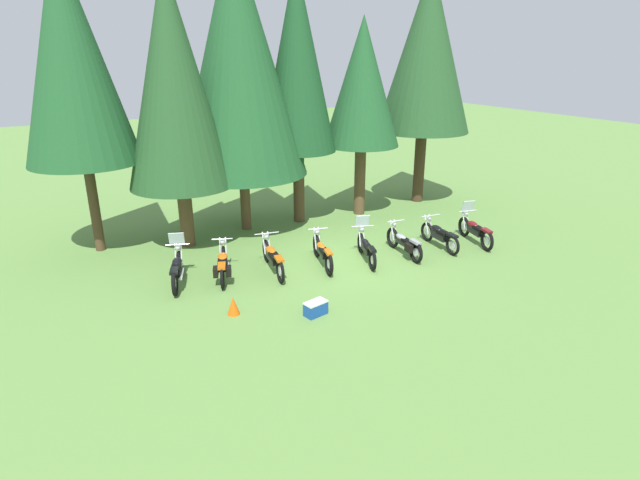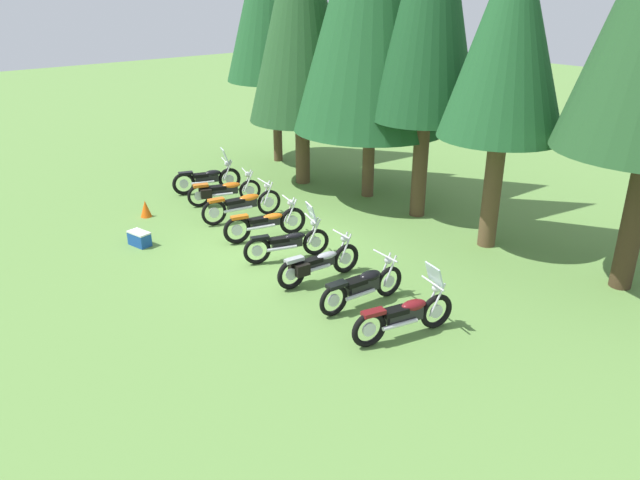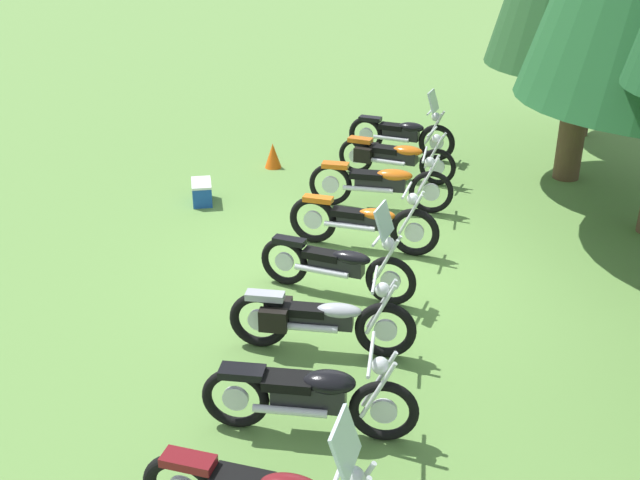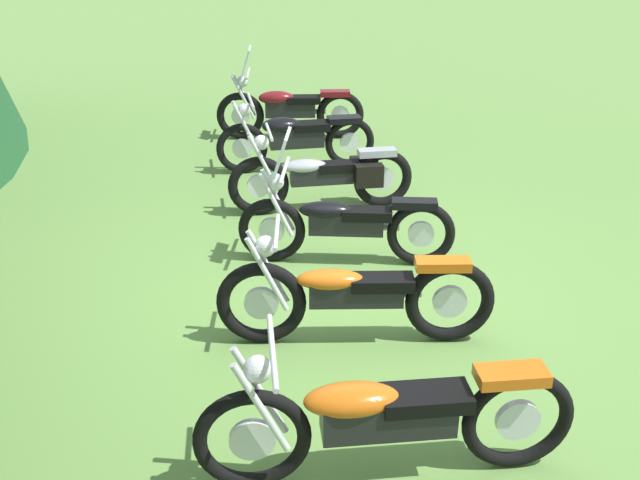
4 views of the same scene
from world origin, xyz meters
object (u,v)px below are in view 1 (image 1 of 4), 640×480
(motorcycle_4, at_px, (366,248))
(motorcycle_6, at_px, (439,235))
(motorcycle_3, at_px, (323,252))
(pine_tree_1, at_px, (173,80))
(pine_tree_2, at_px, (238,58))
(motorcycle_1, at_px, (223,264))
(motorcycle_5, at_px, (405,243))
(motorcycle_7, at_px, (475,230))
(motorcycle_0, at_px, (177,269))
(traffic_cone, at_px, (233,306))
(pine_tree_4, at_px, (362,84))
(picnic_cooler, at_px, (316,308))
(pine_tree_0, at_px, (71,56))
(pine_tree_5, at_px, (427,51))
(pine_tree_3, at_px, (297,60))
(motorcycle_2, at_px, (273,257))

(motorcycle_4, bearing_deg, motorcycle_6, -75.21)
(motorcycle_3, height_order, motorcycle_6, motorcycle_3)
(pine_tree_1, height_order, pine_tree_2, pine_tree_2)
(motorcycle_4, bearing_deg, motorcycle_1, 97.56)
(motorcycle_1, xyz_separation_m, motorcycle_4, (4.43, -0.92, 0.01))
(motorcycle_3, distance_m, motorcycle_5, 2.81)
(motorcycle_5, height_order, motorcycle_7, motorcycle_7)
(motorcycle_0, height_order, motorcycle_7, motorcycle_0)
(pine_tree_2, bearing_deg, pine_tree_1, -164.16)
(motorcycle_7, relative_size, traffic_cone, 4.53)
(traffic_cone, bearing_deg, pine_tree_4, 37.44)
(motorcycle_6, bearing_deg, picnic_cooler, 115.43)
(pine_tree_0, height_order, pine_tree_4, pine_tree_0)
(motorcycle_1, bearing_deg, pine_tree_2, -9.52)
(motorcycle_3, relative_size, motorcycle_7, 1.02)
(motorcycle_1, height_order, traffic_cone, motorcycle_1)
(motorcycle_6, height_order, pine_tree_5, pine_tree_5)
(pine_tree_0, bearing_deg, pine_tree_3, -3.38)
(motorcycle_5, bearing_deg, pine_tree_1, 60.16)
(pine_tree_0, distance_m, picnic_cooler, 10.47)
(motorcycle_1, xyz_separation_m, picnic_cooler, (1.31, -3.30, -0.25))
(motorcycle_2, relative_size, pine_tree_3, 0.26)
(pine_tree_4, bearing_deg, pine_tree_3, 173.53)
(motorcycle_5, bearing_deg, motorcycle_1, 85.23)
(motorcycle_2, relative_size, pine_tree_1, 0.27)
(motorcycle_7, distance_m, pine_tree_1, 11.10)
(pine_tree_3, relative_size, picnic_cooler, 14.42)
(motorcycle_0, distance_m, pine_tree_0, 7.13)
(pine_tree_4, bearing_deg, picnic_cooler, -129.98)
(pine_tree_0, height_order, pine_tree_2, pine_tree_2)
(motorcycle_6, bearing_deg, motorcycle_2, 86.77)
(motorcycle_2, xyz_separation_m, pine_tree_5, (8.81, 4.08, 5.82))
(motorcycle_0, relative_size, motorcycle_6, 0.98)
(pine_tree_2, height_order, pine_tree_4, pine_tree_2)
(pine_tree_0, bearing_deg, motorcycle_3, -38.97)
(pine_tree_2, bearing_deg, motorcycle_5, -54.75)
(pine_tree_3, bearing_deg, pine_tree_2, 176.84)
(motorcycle_4, xyz_separation_m, pine_tree_4, (2.56, 4.39, 4.68))
(motorcycle_7, bearing_deg, pine_tree_1, 76.29)
(motorcycle_7, distance_m, pine_tree_5, 7.97)
(pine_tree_3, relative_size, traffic_cone, 19.34)
(pine_tree_4, bearing_deg, pine_tree_1, -177.88)
(traffic_cone, bearing_deg, motorcycle_0, 107.10)
(motorcycle_7, bearing_deg, pine_tree_2, 64.38)
(pine_tree_0, height_order, pine_tree_3, pine_tree_0)
(traffic_cone, bearing_deg, motorcycle_4, 15.31)
(pine_tree_3, bearing_deg, motorcycle_3, -107.49)
(motorcycle_4, bearing_deg, traffic_cone, 124.57)
(motorcycle_6, bearing_deg, pine_tree_0, 67.52)
(pine_tree_1, height_order, pine_tree_4, pine_tree_1)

